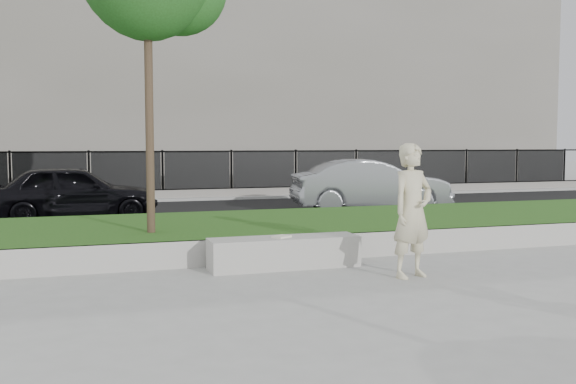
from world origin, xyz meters
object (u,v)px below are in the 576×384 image
object	(u,v)px
car_dark	(73,192)
book	(282,237)
stone_bench	(284,252)
man	(412,211)
car_silver	(370,185)

from	to	relation	value
car_dark	book	bearing A→B (deg)	-157.17
book	car_dark	distance (m)	7.35
stone_bench	book	world-z (taller)	book
man	car_silver	size ratio (longest dim) A/B	0.44
book	car_silver	distance (m)	8.00
stone_bench	book	xyz separation A→B (m)	(-0.05, -0.03, 0.24)
man	car_dark	bearing A→B (deg)	103.09
man	car_dark	world-z (taller)	man
car_silver	man	bearing A→B (deg)	166.69
man	car_silver	bearing A→B (deg)	52.27
man	book	bearing A→B (deg)	126.56
car_dark	car_silver	world-z (taller)	car_silver
stone_bench	man	xyz separation A→B (m)	(1.45, -1.17, 0.69)
book	stone_bench	bearing A→B (deg)	-1.55
car_silver	book	bearing A→B (deg)	153.57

